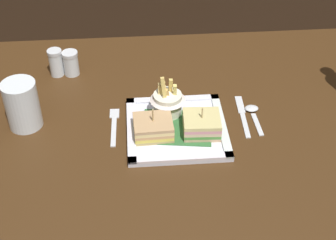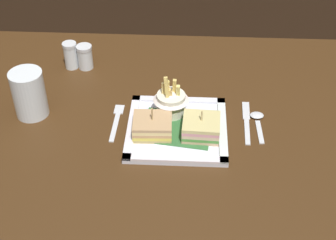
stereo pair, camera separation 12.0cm
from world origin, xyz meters
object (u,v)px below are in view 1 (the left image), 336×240
(sandwich_half_right, at_px, (202,125))
(fork, at_px, (114,124))
(knife, at_px, (242,114))
(sandwich_half_left, at_px, (153,127))
(salt_shaker, at_px, (56,64))
(pepper_shaker, at_px, (71,64))
(fries_cup, at_px, (167,100))
(spoon, at_px, (253,112))
(square_plate, at_px, (177,128))
(dining_table, at_px, (160,172))
(water_glass, at_px, (23,108))

(sandwich_half_right, bearing_deg, fork, 165.82)
(fork, distance_m, knife, 0.33)
(sandwich_half_left, bearing_deg, salt_shaker, 131.26)
(sandwich_half_left, distance_m, fork, 0.11)
(sandwich_half_left, height_order, pepper_shaker, sandwich_half_left)
(fork, bearing_deg, sandwich_half_left, -29.29)
(fries_cup, height_order, spoon, fries_cup)
(sandwich_half_left, xyz_separation_m, fork, (-0.10, 0.05, -0.03))
(sandwich_half_right, bearing_deg, pepper_shaker, 138.65)
(square_plate, relative_size, salt_shaker, 3.07)
(pepper_shaker, bearing_deg, dining_table, -51.07)
(square_plate, distance_m, water_glass, 0.38)
(fork, relative_size, pepper_shaker, 2.04)
(square_plate, xyz_separation_m, fries_cup, (-0.02, 0.06, 0.04))
(knife, xyz_separation_m, pepper_shaker, (-0.45, 0.22, 0.03))
(fries_cup, xyz_separation_m, pepper_shaker, (-0.25, 0.21, -0.02))
(sandwich_half_left, xyz_separation_m, water_glass, (-0.31, 0.07, 0.02))
(dining_table, xyz_separation_m, fork, (-0.11, 0.05, 0.13))
(fork, xyz_separation_m, knife, (0.33, 0.02, -0.00))
(water_glass, height_order, fork, water_glass)
(dining_table, distance_m, salt_shaker, 0.42)
(sandwich_half_right, distance_m, water_glass, 0.44)
(fork, xyz_separation_m, salt_shaker, (-0.16, 0.24, 0.03))
(dining_table, xyz_separation_m, sandwich_half_left, (-0.01, -0.01, 0.16))
(sandwich_half_right, distance_m, fork, 0.22)
(square_plate, relative_size, fries_cup, 2.16)
(square_plate, height_order, fries_cup, fries_cup)
(dining_table, distance_m, fork, 0.18)
(fries_cup, relative_size, knife, 0.67)
(square_plate, bearing_deg, sandwich_half_right, -18.89)
(water_glass, bearing_deg, sandwich_half_left, -13.07)
(sandwich_half_left, bearing_deg, fries_cup, 62.92)
(spoon, distance_m, salt_shaker, 0.56)
(sandwich_half_right, xyz_separation_m, salt_shaker, (-0.37, 0.29, 0.00))
(dining_table, xyz_separation_m, sandwich_half_right, (0.10, -0.01, 0.16))
(sandwich_half_right, relative_size, fork, 0.63)
(square_plate, xyz_separation_m, water_glass, (-0.37, 0.05, 0.05))
(fries_cup, relative_size, water_glass, 0.91)
(dining_table, bearing_deg, pepper_shaker, 128.93)
(water_glass, relative_size, knife, 0.74)
(dining_table, xyz_separation_m, spoon, (0.24, 0.06, 0.13))
(water_glass, distance_m, salt_shaker, 0.23)
(sandwich_half_left, bearing_deg, fork, 150.71)
(dining_table, height_order, sandwich_half_left, sandwich_half_left)
(square_plate, height_order, fork, square_plate)
(fork, xyz_separation_m, pepper_shaker, (-0.12, 0.24, 0.03))
(fries_cup, distance_m, water_glass, 0.35)
(sandwich_half_right, height_order, water_glass, water_glass)
(salt_shaker, bearing_deg, water_glass, -104.78)
(sandwich_half_left, height_order, fork, sandwich_half_left)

